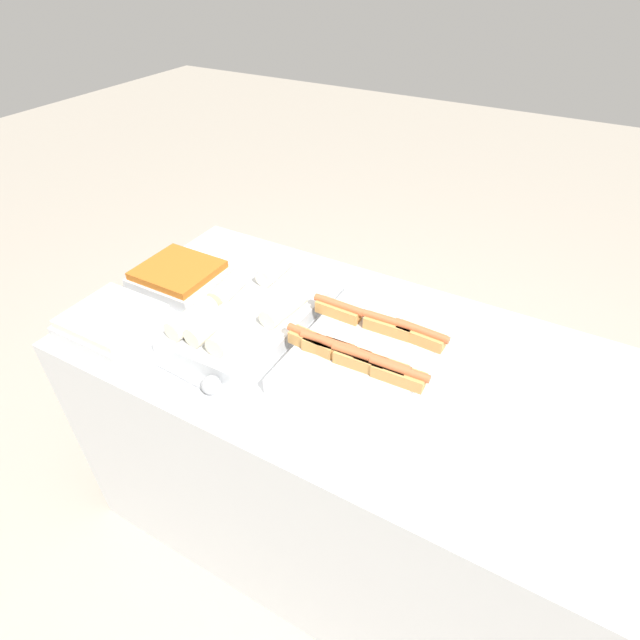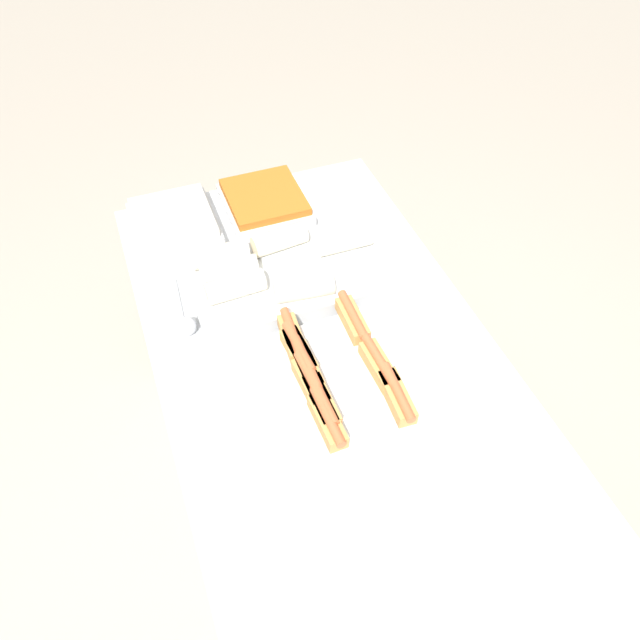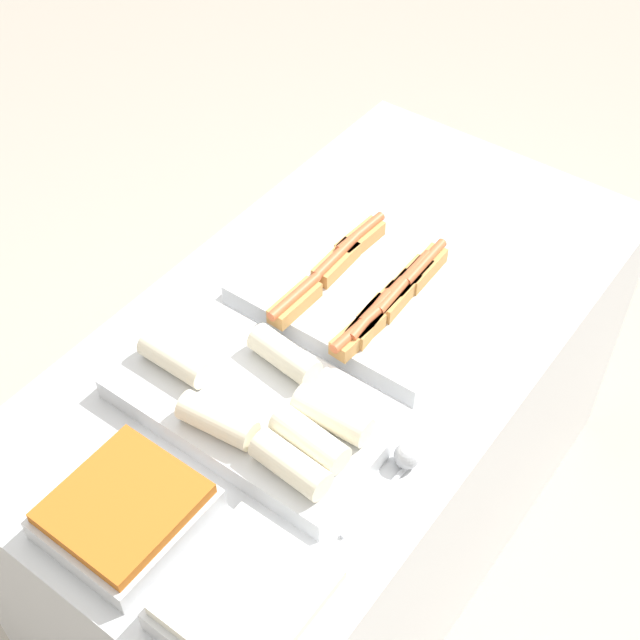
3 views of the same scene
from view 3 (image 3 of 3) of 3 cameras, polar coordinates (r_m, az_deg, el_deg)
The scene contains 7 objects.
ground_plane at distance 2.65m, azimuth 1.00°, elevation -13.38°, with size 12.00×12.00×0.00m, color #ADA393.
counter at distance 2.28m, azimuth 1.13°, elevation -7.86°, with size 1.59×0.84×0.87m.
tray_hotdogs at distance 1.96m, azimuth 2.68°, elevation 1.51°, with size 0.41×0.51×0.10m.
tray_wraps at distance 1.76m, azimuth -4.04°, elevation -5.45°, with size 0.31×0.56×0.11m.
tray_side_front at distance 1.54m, azimuth -4.63°, elevation -17.42°, with size 0.26×0.24×0.07m.
tray_side_back at distance 1.66m, azimuth -12.34°, elevation -11.85°, with size 0.26×0.24×0.07m.
serving_spoon_near at distance 1.70m, azimuth 5.34°, elevation -9.00°, with size 0.23×0.05×0.05m.
Camera 3 is at (-1.10, -0.76, 2.29)m, focal length 50.00 mm.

